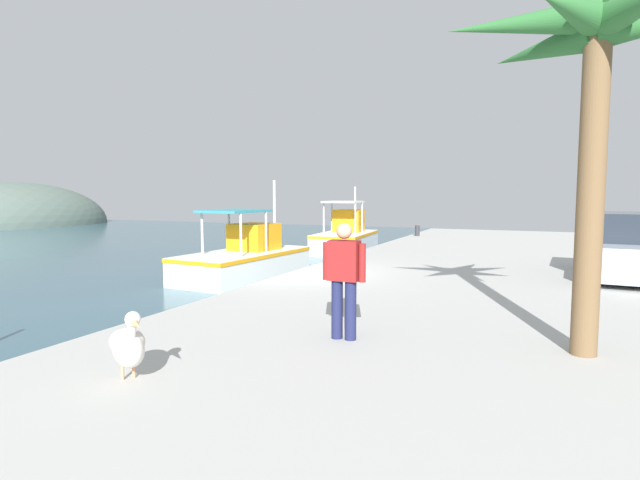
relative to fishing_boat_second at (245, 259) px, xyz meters
name	(u,v)px	position (x,y,z in m)	size (l,w,h in m)	color
quay_pier	(493,303)	(-2.75, -8.17, -0.24)	(36.00, 10.00, 0.80)	#B2B2AD
distant_hill_nearest	(19,226)	(16.00, 33.20, -0.64)	(17.32, 10.30, 7.56)	#596B60
fishing_boat_second	(245,259)	(0.00, 0.00, 0.00)	(5.30, 2.60, 3.30)	white
fishing_boat_third	(346,237)	(8.65, -0.34, 0.06)	(4.88, 2.62, 3.17)	white
pelican	(128,344)	(-10.45, -5.06, 0.56)	(0.71, 0.90, 0.82)	tan
fisherman_standing	(344,276)	(-8.02, -6.64, 1.06)	(0.25, 0.62, 1.63)	#1E234C
parked_car	(633,249)	(-0.40, -11.14, 0.87)	(4.18, 2.04, 1.57)	black
mooring_bollard_second	(349,252)	(0.32, -3.62, 0.37)	(0.24, 0.24, 0.42)	#333338
mooring_bollard_third	(417,231)	(9.64, -3.62, 0.41)	(0.22, 0.22, 0.50)	#333338
palm_tree	(594,54)	(-7.39, -9.64, 3.89)	(3.02, 3.09, 4.37)	brown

